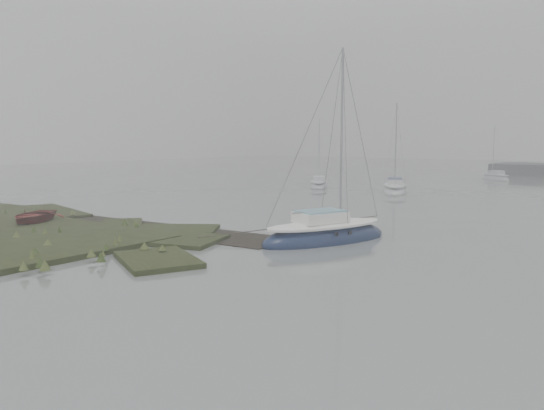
{
  "coord_description": "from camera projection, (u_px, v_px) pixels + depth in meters",
  "views": [
    {
      "loc": [
        15.36,
        -13.01,
        4.44
      ],
      "look_at": [
        2.29,
        4.04,
        1.8
      ],
      "focal_mm": 35.0,
      "sensor_mm": 36.0,
      "label": 1
    }
  ],
  "objects": [
    {
      "name": "ground",
      "position": [
        441.0,
        194.0,
        43.7
      ],
      "size": [
        160.0,
        160.0,
        0.0
      ],
      "primitive_type": "plane",
      "color": "slate",
      "rests_on": "ground"
    },
    {
      "name": "sailboat_main",
      "position": [
        325.0,
        235.0,
        23.26
      ],
      "size": [
        4.28,
        6.74,
        9.05
      ],
      "rotation": [
        0.0,
        0.0,
        -0.37
      ],
      "color": "#141F3E",
      "rests_on": "ground"
    },
    {
      "name": "sailboat_white",
      "position": [
        395.0,
        190.0,
        44.71
      ],
      "size": [
        4.15,
        6.03,
        8.14
      ],
      "rotation": [
        0.0,
        0.0,
        0.44
      ],
      "color": "silver",
      "rests_on": "ground"
    },
    {
      "name": "sailboat_far_a",
      "position": [
        319.0,
        185.0,
        49.76
      ],
      "size": [
        3.97,
        5.02,
        6.93
      ],
      "rotation": [
        0.0,
        0.0,
        0.56
      ],
      "color": "#A7ABB2",
      "rests_on": "ground"
    },
    {
      "name": "sailboat_far_c",
      "position": [
        495.0,
        178.0,
        59.79
      ],
      "size": [
        4.52,
        4.34,
        6.66
      ],
      "rotation": [
        0.0,
        0.0,
        0.83
      ],
      "color": "silver",
      "rests_on": "ground"
    },
    {
      "name": "dinghy",
      "position": [
        33.0,
        215.0,
        27.42
      ],
      "size": [
        3.69,
        3.97,
        0.67
      ],
      "primitive_type": "imported",
      "rotation": [
        0.0,
        0.0,
        0.56
      ],
      "color": "maroon",
      "rests_on": "marsh_bank"
    }
  ]
}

